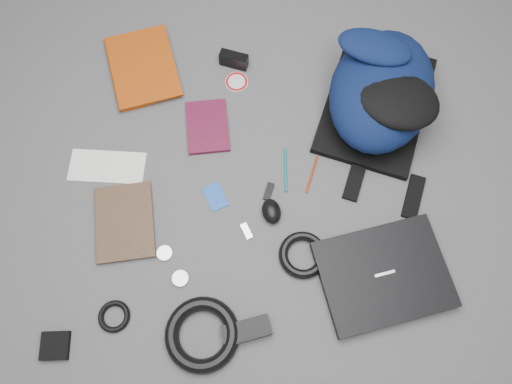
{
  "coord_description": "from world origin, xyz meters",
  "views": [
    {
      "loc": [
        -0.01,
        -0.52,
        1.44
      ],
      "look_at": [
        0.0,
        0.0,
        0.02
      ],
      "focal_mm": 35.0,
      "sensor_mm": 36.0,
      "label": 1
    }
  ],
  "objects_px": {
    "comic_book": "(96,226)",
    "compact_camera": "(234,60)",
    "power_brick": "(246,330)",
    "pouch": "(55,346)",
    "laptop": "(383,275)",
    "textbook_red": "(111,75)",
    "backpack": "(382,90)",
    "mouse": "(271,211)",
    "dvd_case": "(207,126)"
  },
  "relations": [
    {
      "from": "textbook_red",
      "to": "compact_camera",
      "type": "distance_m",
      "value": 0.41
    },
    {
      "from": "laptop",
      "to": "compact_camera",
      "type": "bearing_deg",
      "value": 107.01
    },
    {
      "from": "dvd_case",
      "to": "mouse",
      "type": "distance_m",
      "value": 0.35
    },
    {
      "from": "laptop",
      "to": "textbook_red",
      "type": "relative_size",
      "value": 1.24
    },
    {
      "from": "dvd_case",
      "to": "compact_camera",
      "type": "bearing_deg",
      "value": 64.94
    },
    {
      "from": "comic_book",
      "to": "pouch",
      "type": "relative_size",
      "value": 3.09
    },
    {
      "from": "laptop",
      "to": "dvd_case",
      "type": "xyz_separation_m",
      "value": [
        -0.51,
        0.49,
        -0.01
      ]
    },
    {
      "from": "comic_book",
      "to": "textbook_red",
      "type": "bearing_deg",
      "value": 82.6
    },
    {
      "from": "power_brick",
      "to": "comic_book",
      "type": "bearing_deg",
      "value": 131.21
    },
    {
      "from": "backpack",
      "to": "laptop",
      "type": "xyz_separation_m",
      "value": [
        -0.03,
        -0.56,
        -0.08
      ]
    },
    {
      "from": "textbook_red",
      "to": "laptop",
      "type": "bearing_deg",
      "value": -54.11
    },
    {
      "from": "compact_camera",
      "to": "pouch",
      "type": "relative_size",
      "value": 1.23
    },
    {
      "from": "textbook_red",
      "to": "power_brick",
      "type": "relative_size",
      "value": 2.15
    },
    {
      "from": "laptop",
      "to": "textbook_red",
      "type": "height_order",
      "value": "laptop"
    },
    {
      "from": "comic_book",
      "to": "power_brick",
      "type": "relative_size",
      "value": 1.77
    },
    {
      "from": "mouse",
      "to": "power_brick",
      "type": "xyz_separation_m",
      "value": [
        -0.08,
        -0.34,
        -0.0
      ]
    },
    {
      "from": "comic_book",
      "to": "dvd_case",
      "type": "xyz_separation_m",
      "value": [
        0.33,
        0.33,
        -0.0
      ]
    },
    {
      "from": "backpack",
      "to": "power_brick",
      "type": "xyz_separation_m",
      "value": [
        -0.43,
        -0.7,
        -0.09
      ]
    },
    {
      "from": "backpack",
      "to": "power_brick",
      "type": "bearing_deg",
      "value": -101.78
    },
    {
      "from": "laptop",
      "to": "comic_book",
      "type": "distance_m",
      "value": 0.86
    },
    {
      "from": "comic_book",
      "to": "compact_camera",
      "type": "height_order",
      "value": "compact_camera"
    },
    {
      "from": "mouse",
      "to": "laptop",
      "type": "bearing_deg",
      "value": -44.05
    },
    {
      "from": "laptop",
      "to": "dvd_case",
      "type": "distance_m",
      "value": 0.71
    },
    {
      "from": "comic_book",
      "to": "dvd_case",
      "type": "distance_m",
      "value": 0.46
    },
    {
      "from": "power_brick",
      "to": "pouch",
      "type": "bearing_deg",
      "value": 169.31
    },
    {
      "from": "compact_camera",
      "to": "mouse",
      "type": "height_order",
      "value": "compact_camera"
    },
    {
      "from": "textbook_red",
      "to": "pouch",
      "type": "distance_m",
      "value": 0.86
    },
    {
      "from": "dvd_case",
      "to": "mouse",
      "type": "xyz_separation_m",
      "value": [
        0.2,
        -0.29,
        0.01
      ]
    },
    {
      "from": "compact_camera",
      "to": "power_brick",
      "type": "height_order",
      "value": "compact_camera"
    },
    {
      "from": "laptop",
      "to": "mouse",
      "type": "bearing_deg",
      "value": 134.87
    },
    {
      "from": "textbook_red",
      "to": "compact_camera",
      "type": "relative_size",
      "value": 3.05
    },
    {
      "from": "textbook_red",
      "to": "mouse",
      "type": "bearing_deg",
      "value": -57.99
    },
    {
      "from": "comic_book",
      "to": "mouse",
      "type": "height_order",
      "value": "mouse"
    },
    {
      "from": "laptop",
      "to": "compact_camera",
      "type": "xyz_separation_m",
      "value": [
        -0.43,
        0.73,
        0.01
      ]
    },
    {
      "from": "compact_camera",
      "to": "mouse",
      "type": "distance_m",
      "value": 0.54
    },
    {
      "from": "backpack",
      "to": "dvd_case",
      "type": "height_order",
      "value": "backpack"
    },
    {
      "from": "laptop",
      "to": "compact_camera",
      "type": "relative_size",
      "value": 3.78
    },
    {
      "from": "textbook_red",
      "to": "comic_book",
      "type": "bearing_deg",
      "value": -105.48
    },
    {
      "from": "laptop",
      "to": "power_brick",
      "type": "xyz_separation_m",
      "value": [
        -0.39,
        -0.15,
        -0.0
      ]
    },
    {
      "from": "backpack",
      "to": "textbook_red",
      "type": "distance_m",
      "value": 0.88
    },
    {
      "from": "compact_camera",
      "to": "textbook_red",
      "type": "bearing_deg",
      "value": -155.68
    },
    {
      "from": "power_brick",
      "to": "pouch",
      "type": "distance_m",
      "value": 0.53
    },
    {
      "from": "dvd_case",
      "to": "compact_camera",
      "type": "height_order",
      "value": "compact_camera"
    },
    {
      "from": "power_brick",
      "to": "pouch",
      "type": "height_order",
      "value": "power_brick"
    },
    {
      "from": "backpack",
      "to": "laptop",
      "type": "relative_size",
      "value": 1.37
    },
    {
      "from": "mouse",
      "to": "pouch",
      "type": "relative_size",
      "value": 1.04
    },
    {
      "from": "laptop",
      "to": "pouch",
      "type": "height_order",
      "value": "laptop"
    },
    {
      "from": "comic_book",
      "to": "power_brick",
      "type": "bearing_deg",
      "value": -41.56
    },
    {
      "from": "pouch",
      "to": "compact_camera",
      "type": "bearing_deg",
      "value": 61.32
    },
    {
      "from": "compact_camera",
      "to": "pouch",
      "type": "xyz_separation_m",
      "value": [
        -0.5,
        -0.91,
        -0.02
      ]
    }
  ]
}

